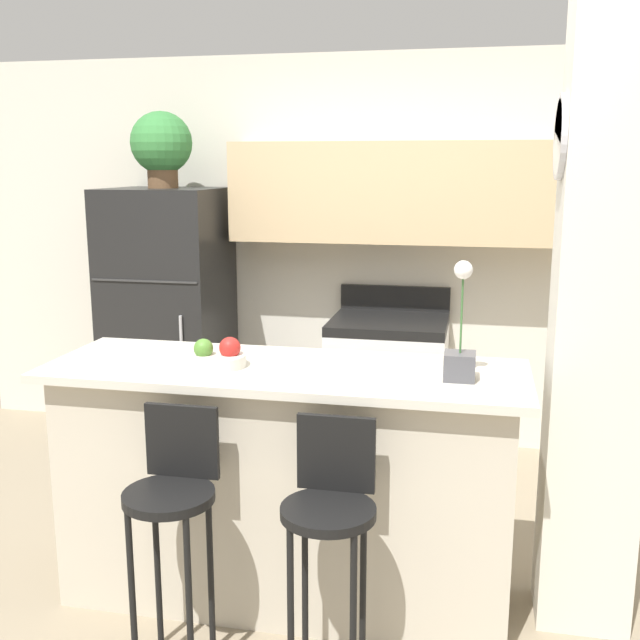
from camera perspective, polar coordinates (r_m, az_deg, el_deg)
The scene contains 12 objects.
ground_plane at distance 3.50m, azimuth -2.56°, elevation -20.22°, with size 14.00×14.00×0.00m, color gray.
wall_back at distance 4.90m, azimuth 4.89°, elevation 6.73°, with size 5.60×0.38×2.55m.
pillar_right at distance 3.08m, azimuth 20.58°, elevation 0.33°, with size 0.38×0.32×2.55m.
counter_bar at distance 3.25m, azimuth -2.65°, elevation -12.36°, with size 1.98×0.67×1.04m.
refrigerator at distance 5.03m, azimuth -11.44°, elevation 0.06°, with size 0.72×0.71×1.70m.
stove_range at distance 4.78m, azimuth 5.20°, elevation -5.20°, with size 0.72×0.66×1.07m.
bar_stool_left at distance 2.86m, azimuth -11.13°, elevation -13.34°, with size 0.33×0.33×0.98m.
bar_stool_right at distance 2.70m, azimuth 0.78°, elevation -14.69°, with size 0.33×0.33×0.98m.
potted_plant_on_fridge at distance 4.93m, azimuth -11.98°, elevation 12.88°, with size 0.39×0.39×0.48m.
orchid_vase at distance 2.91m, azimuth 10.64°, elevation -2.14°, with size 0.12×0.12×0.46m.
fruit_bowl at distance 3.10m, azimuth -7.81°, elevation -2.78°, with size 0.24×0.24×0.12m.
trash_bin at distance 4.79m, azimuth -5.81°, elevation -8.60°, with size 0.28×0.28×0.38m.
Camera 1 is at (0.76, -2.87, 1.86)m, focal length 42.00 mm.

